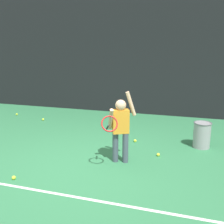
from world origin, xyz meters
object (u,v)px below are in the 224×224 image
object	(u,v)px
tennis_ball_1	(17,114)
tennis_ball_2	(135,141)
tennis_ball_4	(14,178)
tennis_ball_7	(158,155)
tennis_ball_5	(43,119)
tennis_player	(120,125)
ball_hopper	(202,135)

from	to	relation	value
tennis_ball_1	tennis_ball_2	distance (m)	4.39
tennis_ball_4	tennis_ball_2	bearing A→B (deg)	56.29
tennis_ball_1	tennis_ball_7	bearing A→B (deg)	-22.36
tennis_ball_1	tennis_ball_2	world-z (taller)	same
tennis_ball_7	tennis_ball_5	bearing A→B (deg)	155.41
tennis_ball_5	tennis_ball_7	world-z (taller)	same
tennis_ball_4	tennis_ball_5	size ratio (longest dim) A/B	1.00
tennis_player	ball_hopper	world-z (taller)	tennis_player
ball_hopper	tennis_ball_2	bearing A→B (deg)	-175.61
tennis_ball_5	ball_hopper	bearing A→B (deg)	-11.35
tennis_player	tennis_ball_5	bearing A→B (deg)	117.45
tennis_player	tennis_ball_1	world-z (taller)	tennis_player
ball_hopper	tennis_ball_4	size ratio (longest dim) A/B	8.52
tennis_ball_7	tennis_ball_2	bearing A→B (deg)	132.99
tennis_ball_5	tennis_ball_7	bearing A→B (deg)	-24.59
tennis_ball_4	tennis_ball_7	size ratio (longest dim) A/B	1.00
tennis_player	ball_hopper	xyz separation A→B (m)	(1.50, 1.26, -0.44)
tennis_ball_2	tennis_ball_5	distance (m)	3.19
tennis_ball_4	tennis_ball_5	bearing A→B (deg)	114.03
tennis_ball_2	tennis_ball_1	bearing A→B (deg)	162.53
tennis_player	tennis_ball_1	distance (m)	4.86
ball_hopper	tennis_ball_7	xyz separation A→B (m)	(-0.83, -0.77, -0.26)
tennis_ball_7	tennis_ball_1	bearing A→B (deg)	157.64
ball_hopper	tennis_ball_7	bearing A→B (deg)	-137.32
tennis_player	tennis_ball_4	distance (m)	2.02
tennis_ball_2	tennis_ball_7	distance (m)	0.90
ball_hopper	tennis_ball_5	world-z (taller)	ball_hopper
tennis_player	tennis_ball_7	size ratio (longest dim) A/B	20.46
tennis_ball_2	ball_hopper	bearing A→B (deg)	4.39
ball_hopper	tennis_ball_1	xyz separation A→B (m)	(-5.63, 1.21, -0.26)
tennis_ball_7	tennis_ball_4	bearing A→B (deg)	-142.42
tennis_ball_5	tennis_ball_2	bearing A→B (deg)	-18.43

